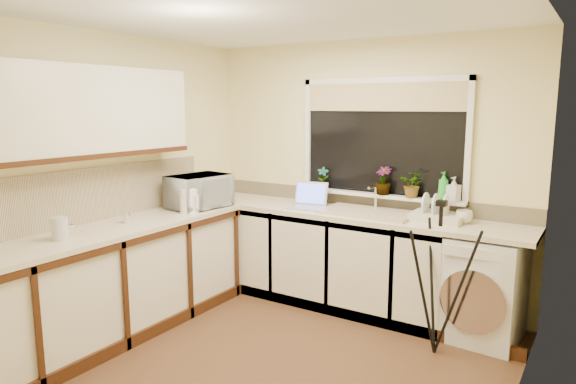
# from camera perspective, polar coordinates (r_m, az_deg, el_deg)

# --- Properties ---
(floor) EXTENTS (3.20, 3.20, 0.00)m
(floor) POSITION_cam_1_polar(r_m,az_deg,el_deg) (4.00, -1.54, -17.92)
(floor) COLOR brown
(floor) RESTS_ON ground
(ceiling) EXTENTS (3.20, 3.20, 0.00)m
(ceiling) POSITION_cam_1_polar(r_m,az_deg,el_deg) (3.60, -1.73, 19.19)
(ceiling) COLOR white
(ceiling) RESTS_ON ground
(wall_back) EXTENTS (3.20, 0.00, 3.20)m
(wall_back) POSITION_cam_1_polar(r_m,az_deg,el_deg) (4.91, 8.22, 2.19)
(wall_back) COLOR beige
(wall_back) RESTS_ON ground
(wall_front) EXTENTS (3.20, 0.00, 3.20)m
(wall_front) POSITION_cam_1_polar(r_m,az_deg,el_deg) (2.53, -21.05, -5.33)
(wall_front) COLOR beige
(wall_front) RESTS_ON ground
(wall_left) EXTENTS (0.00, 3.00, 3.00)m
(wall_left) POSITION_cam_1_polar(r_m,az_deg,el_deg) (4.68, -18.09, 1.46)
(wall_left) COLOR beige
(wall_left) RESTS_ON ground
(wall_right) EXTENTS (0.00, 3.00, 3.00)m
(wall_right) POSITION_cam_1_polar(r_m,az_deg,el_deg) (3.03, 24.35, -3.16)
(wall_right) COLOR beige
(wall_right) RESTS_ON ground
(base_cabinet_back) EXTENTS (2.55, 0.60, 0.86)m
(base_cabinet_back) POSITION_cam_1_polar(r_m,az_deg,el_deg) (4.95, 3.10, -7.07)
(base_cabinet_back) COLOR silver
(base_cabinet_back) RESTS_ON floor
(base_cabinet_left) EXTENTS (0.54, 2.40, 0.86)m
(base_cabinet_left) POSITION_cam_1_polar(r_m,az_deg,el_deg) (4.45, -18.06, -9.49)
(base_cabinet_left) COLOR silver
(base_cabinet_left) RESTS_ON floor
(worktop_back) EXTENTS (3.20, 0.60, 0.04)m
(worktop_back) POSITION_cam_1_polar(r_m,az_deg,el_deg) (4.70, 6.61, -2.38)
(worktop_back) COLOR beige
(worktop_back) RESTS_ON base_cabinet_back
(worktop_left) EXTENTS (0.60, 2.40, 0.04)m
(worktop_left) POSITION_cam_1_polar(r_m,az_deg,el_deg) (4.33, -18.37, -3.84)
(worktop_left) COLOR beige
(worktop_left) RESTS_ON base_cabinet_left
(upper_cabinet) EXTENTS (0.28, 1.90, 0.70)m
(upper_cabinet) POSITION_cam_1_polar(r_m,az_deg,el_deg) (4.24, -21.82, 8.25)
(upper_cabinet) COLOR silver
(upper_cabinet) RESTS_ON wall_left
(splashback_left) EXTENTS (0.02, 2.40, 0.45)m
(splashback_left) POSITION_cam_1_polar(r_m,az_deg,el_deg) (4.51, -20.86, -0.29)
(splashback_left) COLOR beige
(splashback_left) RESTS_ON wall_left
(splashback_back) EXTENTS (3.20, 0.02, 0.14)m
(splashback_back) POSITION_cam_1_polar(r_m,az_deg,el_deg) (4.93, 8.09, -0.76)
(splashback_back) COLOR beige
(splashback_back) RESTS_ON wall_back
(window_glass) EXTENTS (1.50, 0.02, 1.00)m
(window_glass) POSITION_cam_1_polar(r_m,az_deg,el_deg) (4.78, 10.44, 5.85)
(window_glass) COLOR black
(window_glass) RESTS_ON wall_back
(window_blind) EXTENTS (1.50, 0.02, 0.25)m
(window_blind) POSITION_cam_1_polar(r_m,az_deg,el_deg) (4.75, 10.46, 10.36)
(window_blind) COLOR tan
(window_blind) RESTS_ON wall_back
(windowsill) EXTENTS (1.60, 0.14, 0.03)m
(windowsill) POSITION_cam_1_polar(r_m,az_deg,el_deg) (4.79, 10.00, -0.33)
(windowsill) COLOR white
(windowsill) RESTS_ON wall_back
(sink) EXTENTS (0.82, 0.46, 0.03)m
(sink) POSITION_cam_1_polar(r_m,az_deg,el_deg) (4.61, 8.86, -2.24)
(sink) COLOR tan
(sink) RESTS_ON worktop_back
(faucet) EXTENTS (0.03, 0.03, 0.24)m
(faucet) POSITION_cam_1_polar(r_m,az_deg,el_deg) (4.75, 9.77, -0.60)
(faucet) COLOR silver
(faucet) RESTS_ON worktop_back
(washing_machine) EXTENTS (0.63, 0.61, 0.84)m
(washing_machine) POSITION_cam_1_polar(r_m,az_deg,el_deg) (4.43, 20.76, -9.88)
(washing_machine) COLOR silver
(washing_machine) RESTS_ON floor
(laptop) EXTENTS (0.37, 0.35, 0.23)m
(laptop) POSITION_cam_1_polar(r_m,az_deg,el_deg) (4.83, 2.32, -1.00)
(laptop) COLOR #A9A9B1
(laptop) RESTS_ON worktop_back
(kettle) EXTENTS (0.16, 0.16, 0.21)m
(kettle) POSITION_cam_1_polar(r_m,az_deg,el_deg) (4.67, -10.98, -0.99)
(kettle) COLOR white
(kettle) RESTS_ON worktop_left
(dish_rack) EXTENTS (0.43, 0.32, 0.06)m
(dish_rack) POSITION_cam_1_polar(r_m,az_deg,el_deg) (4.45, 16.32, -2.70)
(dish_rack) COLOR beige
(dish_rack) RESTS_ON worktop_back
(tripod) EXTENTS (0.60, 0.60, 1.17)m
(tripod) POSITION_cam_1_polar(r_m,az_deg,el_deg) (4.00, 16.34, -9.20)
(tripod) COLOR black
(tripod) RESTS_ON floor
(glass_jug) EXTENTS (0.11, 0.11, 0.17)m
(glass_jug) POSITION_cam_1_polar(r_m,az_deg,el_deg) (4.01, -24.06, -3.74)
(glass_jug) COLOR silver
(glass_jug) RESTS_ON worktop_left
(steel_jar) EXTENTS (0.07, 0.07, 0.10)m
(steel_jar) POSITION_cam_1_polar(r_m,az_deg,el_deg) (4.39, -17.42, -2.68)
(steel_jar) COLOR silver
(steel_jar) RESTS_ON worktop_left
(microwave) EXTENTS (0.45, 0.60, 0.31)m
(microwave) POSITION_cam_1_polar(r_m,az_deg,el_deg) (4.88, -9.88, 0.08)
(microwave) COLOR silver
(microwave) RESTS_ON worktop_left
(plant_a) EXTENTS (0.13, 0.11, 0.21)m
(plant_a) POSITION_cam_1_polar(r_m,az_deg,el_deg) (5.00, 3.94, 1.60)
(plant_a) COLOR #999999
(plant_a) RESTS_ON windowsill
(plant_c) EXTENTS (0.15, 0.15, 0.26)m
(plant_c) POSITION_cam_1_polar(r_m,az_deg,el_deg) (4.72, 10.57, 1.26)
(plant_c) COLOR #999999
(plant_c) RESTS_ON windowsill
(plant_d) EXTENTS (0.23, 0.21, 0.23)m
(plant_d) POSITION_cam_1_polar(r_m,az_deg,el_deg) (4.62, 13.75, 0.82)
(plant_d) COLOR #999999
(plant_d) RESTS_ON windowsill
(soap_bottle_green) EXTENTS (0.11, 0.11, 0.24)m
(soap_bottle_green) POSITION_cam_1_polar(r_m,az_deg,el_deg) (4.58, 16.92, 0.66)
(soap_bottle_green) COLOR green
(soap_bottle_green) RESTS_ON windowsill
(soap_bottle_clear) EXTENTS (0.11, 0.12, 0.21)m
(soap_bottle_clear) POSITION_cam_1_polar(r_m,az_deg,el_deg) (4.54, 17.96, 0.31)
(soap_bottle_clear) COLOR #999999
(soap_bottle_clear) RESTS_ON windowsill
(cup_back) EXTENTS (0.16, 0.16, 0.11)m
(cup_back) POSITION_cam_1_polar(r_m,az_deg,el_deg) (4.42, 19.02, -2.64)
(cup_back) COLOR silver
(cup_back) RESTS_ON worktop_back
(cup_left) EXTENTS (0.13, 0.13, 0.09)m
(cup_left) POSITION_cam_1_polar(r_m,az_deg,el_deg) (4.07, -23.33, -4.01)
(cup_left) COLOR beige
(cup_left) RESTS_ON worktop_left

